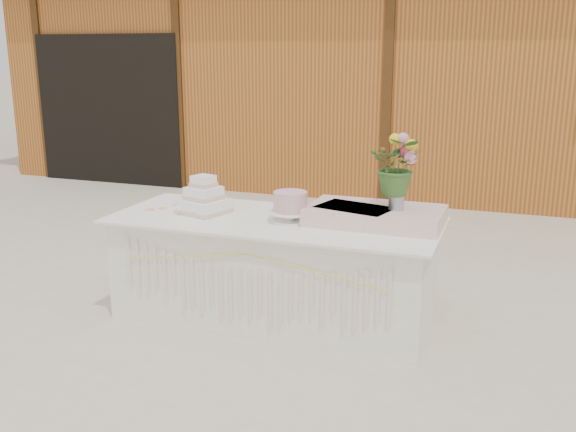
% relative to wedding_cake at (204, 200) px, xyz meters
% --- Properties ---
extents(ground, '(80.00, 80.00, 0.00)m').
position_rel_wedding_cake_xyz_m(ground, '(0.56, 0.01, -0.87)').
color(ground, beige).
rests_on(ground, ground).
extents(barn, '(12.60, 4.60, 3.30)m').
position_rel_wedding_cake_xyz_m(barn, '(0.55, 6.00, 0.81)').
color(barn, '#AC6524').
rests_on(barn, ground).
extents(cake_table, '(2.40, 1.00, 0.77)m').
position_rel_wedding_cake_xyz_m(cake_table, '(0.56, 0.00, -0.48)').
color(cake_table, white).
rests_on(cake_table, ground).
extents(wedding_cake, '(0.39, 0.39, 0.29)m').
position_rel_wedding_cake_xyz_m(wedding_cake, '(0.00, 0.00, 0.00)').
color(wedding_cake, white).
rests_on(wedding_cake, cake_table).
extents(pink_cake_stand, '(0.31, 0.31, 0.22)m').
position_rel_wedding_cake_xyz_m(pink_cake_stand, '(0.70, -0.03, 0.03)').
color(pink_cake_stand, white).
rests_on(pink_cake_stand, cake_table).
extents(satin_runner, '(0.94, 0.55, 0.12)m').
position_rel_wedding_cake_xyz_m(satin_runner, '(1.28, 0.13, -0.04)').
color(satin_runner, '#FFD1CD').
rests_on(satin_runner, cake_table).
extents(flower_vase, '(0.11, 0.11, 0.15)m').
position_rel_wedding_cake_xyz_m(flower_vase, '(1.43, 0.12, 0.10)').
color(flower_vase, '#A6A6AB').
rests_on(flower_vase, satin_runner).
extents(bouquet, '(0.37, 0.32, 0.41)m').
position_rel_wedding_cake_xyz_m(bouquet, '(1.43, 0.12, 0.37)').
color(bouquet, '#365C25').
rests_on(bouquet, flower_vase).
extents(loose_flowers, '(0.22, 0.38, 0.02)m').
position_rel_wedding_cake_xyz_m(loose_flowers, '(-0.39, 0.08, -0.09)').
color(loose_flowers, pink).
rests_on(loose_flowers, cake_table).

